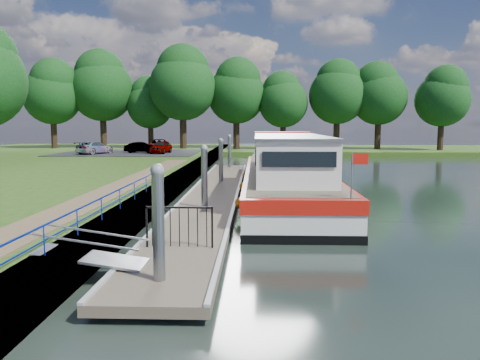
{
  "coord_description": "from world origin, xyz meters",
  "views": [
    {
      "loc": [
        2.09,
        -10.28,
        3.78
      ],
      "look_at": [
        1.41,
        9.53,
        1.4
      ],
      "focal_mm": 35.0,
      "sensor_mm": 36.0,
      "label": 1
    }
  ],
  "objects_px": {
    "barge": "(284,175)",
    "pontoon": "(214,196)",
    "car_d": "(159,145)",
    "car_b": "(141,148)",
    "car_a": "(161,147)",
    "car_c": "(95,148)"
  },
  "relations": [
    {
      "from": "car_a",
      "to": "car_c",
      "type": "bearing_deg",
      "value": -161.86
    },
    {
      "from": "car_a",
      "to": "car_d",
      "type": "bearing_deg",
      "value": 111.45
    },
    {
      "from": "car_a",
      "to": "car_c",
      "type": "xyz_separation_m",
      "value": [
        -6.31,
        -1.3,
        -0.02
      ]
    },
    {
      "from": "pontoon",
      "to": "car_a",
      "type": "bearing_deg",
      "value": 107.56
    },
    {
      "from": "pontoon",
      "to": "car_d",
      "type": "height_order",
      "value": "car_d"
    },
    {
      "from": "car_c",
      "to": "car_d",
      "type": "distance_m",
      "value": 7.05
    },
    {
      "from": "barge",
      "to": "car_b",
      "type": "relative_size",
      "value": 6.32
    },
    {
      "from": "car_a",
      "to": "barge",
      "type": "bearing_deg",
      "value": -56.98
    },
    {
      "from": "pontoon",
      "to": "car_b",
      "type": "xyz_separation_m",
      "value": [
        -9.61,
        24.06,
        1.2
      ]
    },
    {
      "from": "pontoon",
      "to": "car_b",
      "type": "relative_size",
      "value": 8.96
    },
    {
      "from": "pontoon",
      "to": "car_a",
      "type": "height_order",
      "value": "car_a"
    },
    {
      "from": "pontoon",
      "to": "car_a",
      "type": "distance_m",
      "value": 25.06
    },
    {
      "from": "barge",
      "to": "car_d",
      "type": "xyz_separation_m",
      "value": [
        -11.98,
        25.48,
        0.4
      ]
    },
    {
      "from": "car_c",
      "to": "car_d",
      "type": "xyz_separation_m",
      "value": [
        5.48,
        4.43,
        0.04
      ]
    },
    {
      "from": "car_d",
      "to": "barge",
      "type": "bearing_deg",
      "value": -73.6
    },
    {
      "from": "pontoon",
      "to": "barge",
      "type": "distance_m",
      "value": 4.0
    },
    {
      "from": "barge",
      "to": "car_d",
      "type": "height_order",
      "value": "barge"
    },
    {
      "from": "car_b",
      "to": "car_d",
      "type": "relative_size",
      "value": 0.71
    },
    {
      "from": "car_a",
      "to": "car_b",
      "type": "xyz_separation_m",
      "value": [
        -2.06,
        0.2,
        -0.08
      ]
    },
    {
      "from": "pontoon",
      "to": "car_c",
      "type": "distance_m",
      "value": 26.51
    },
    {
      "from": "barge",
      "to": "pontoon",
      "type": "bearing_deg",
      "value": -157.17
    },
    {
      "from": "pontoon",
      "to": "car_b",
      "type": "bearing_deg",
      "value": 111.77
    }
  ]
}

